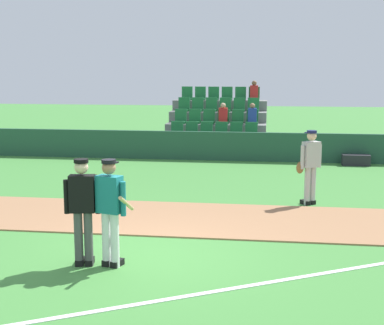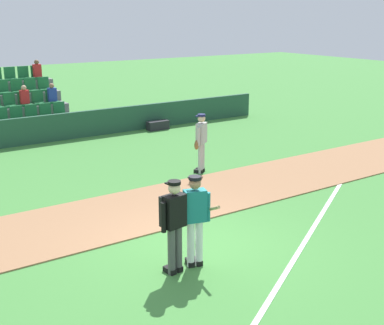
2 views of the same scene
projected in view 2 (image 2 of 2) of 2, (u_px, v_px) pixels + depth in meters
The scene contains 9 objects.
ground_plane at pixel (194, 247), 10.34m from camera, with size 80.00×80.00×0.00m, color #42843A.
infield_dirt_path at pixel (138, 210), 12.26m from camera, with size 28.00×2.77×0.03m, color #9E704C.
foul_line_chalk at pixel (317, 223), 11.54m from camera, with size 12.00×0.10×0.01m, color white.
dugout_fence at pixel (34, 130), 18.46m from camera, with size 20.00×0.16×1.00m, color #234C38.
stadium_bleachers at pixel (16, 114), 20.24m from camera, with size 3.90×3.80×2.70m.
batter_teal_jersey at pixel (195, 218), 9.31m from camera, with size 0.59×0.80×1.76m.
umpire_home_plate at pixel (174, 221), 9.06m from camera, with size 0.58×0.35×1.76m.
runner_grey_jersey at pixel (201, 141), 14.95m from camera, with size 0.62×0.46×1.76m.
equipment_bag at pixel (158, 125), 20.81m from camera, with size 0.90×0.36×0.36m, color #232328.
Camera 2 is at (-5.29, -7.83, 4.53)m, focal length 47.84 mm.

